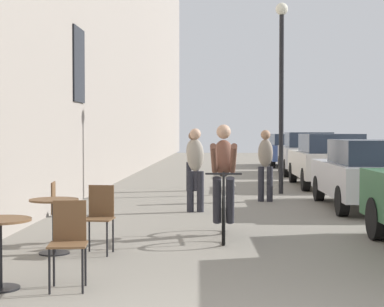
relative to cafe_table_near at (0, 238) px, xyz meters
The scene contains 14 objects.
cafe_table_near is the anchor object (origin of this frame).
cafe_chair_near_toward_street 0.69m from the cafe_table_near, ahead, with size 0.42×0.42×0.89m.
cafe_table_mid 1.89m from the cafe_table_near, 88.02° to the left, with size 0.64×0.64×0.72m.
cafe_chair_mid_toward_street 2.07m from the cafe_table_near, 71.69° to the left, with size 0.41×0.41×0.89m.
cafe_chair_mid_toward_wall 2.55m from the cafe_table_near, 90.23° to the left, with size 0.42×0.42×0.89m.
cyclist_on_bicycle 4.06m from the cafe_table_near, 55.47° to the left, with size 0.52×1.76×1.74m.
pedestrian_near 6.57m from the cafe_table_near, 74.48° to the left, with size 0.35×0.26×1.66m.
pedestrian_mid 8.91m from the cafe_table_near, 68.33° to the left, with size 0.38×0.30×1.64m.
pedestrian_far 10.96m from the cafe_table_near, 82.05° to the left, with size 0.36×0.27×1.60m.
street_lamp 11.18m from the cafe_table_near, 69.38° to the left, with size 0.32×0.32×4.90m.
parked_car_second 8.80m from the cafe_table_near, 52.89° to the left, with size 1.74×4.05×1.44m.
parked_car_third 13.36m from the cafe_table_near, 66.29° to the left, with size 1.85×4.33×1.54m.
parked_car_fourth 18.40m from the cafe_table_near, 72.62° to the left, with size 1.97×4.48×1.58m.
parked_car_fifth 23.75m from the cafe_table_near, 76.96° to the left, with size 1.87×4.26×1.50m.
Camera 1 is at (0.01, -4.23, 1.60)m, focal length 59.74 mm.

